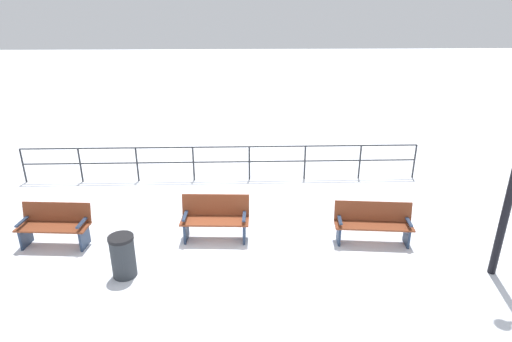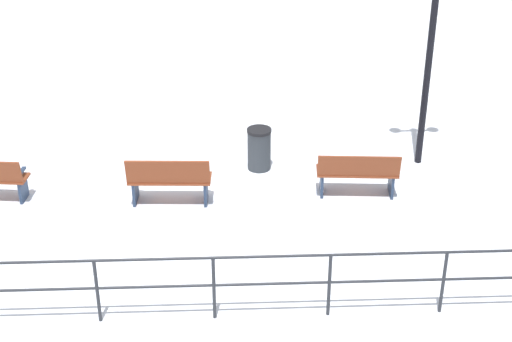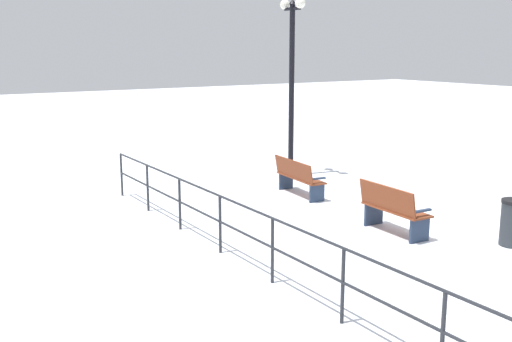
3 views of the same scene
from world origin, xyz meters
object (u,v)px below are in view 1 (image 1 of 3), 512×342
trash_bin (123,256)px  bench_second (215,218)px  bench_third (373,222)px  bench_nearest (55,225)px

trash_bin → bench_second: bearing=128.7°
bench_second → trash_bin: 2.13m
bench_third → trash_bin: bench_third is taller
bench_nearest → bench_second: size_ratio=1.01×
bench_third → trash_bin: size_ratio=1.99×
bench_second → trash_bin: (1.33, -1.66, -0.07)m
bench_third → bench_nearest: bearing=-85.3°
bench_nearest → bench_third: 6.79m
trash_bin → bench_nearest: bearing=-124.2°
bench_second → trash_bin: bearing=-48.4°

